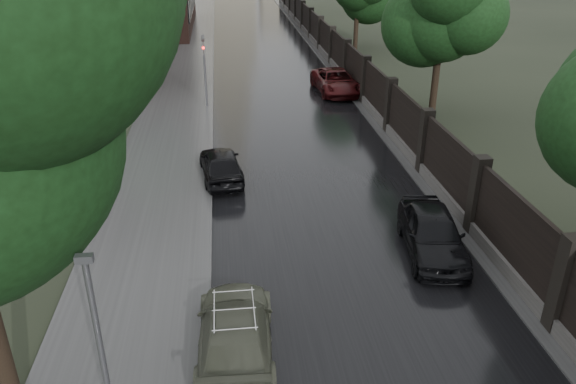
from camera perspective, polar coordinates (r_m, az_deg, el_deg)
The scene contains 7 objects.
fence_right at distance 39.14m, azimuth 5.32°, elevation 13.31°, with size 0.45×75.72×2.70m.
tree_right_b at distance 29.80m, azimuth 15.38°, elevation 16.41°, with size 4.08×4.08×7.01m.
traffic_light at distance 31.19m, azimuth -8.48°, elevation 12.61°, with size 0.16×0.32×4.00m.
volga_sedan at distance 13.54m, azimuth -5.38°, elevation -14.09°, with size 1.79×4.40×1.28m, color #474A3B.
hatchback_left at distance 22.42m, azimuth -6.82°, elevation 2.81°, with size 1.52×3.79×1.29m, color black.
car_right_near at distance 17.79m, azimuth 14.48°, elevation -4.02°, with size 1.68×4.17×1.42m, color black.
car_right_far at distance 34.54m, azimuth 4.88°, elevation 11.13°, with size 2.28×4.95×1.38m, color black.
Camera 1 is at (-3.35, -5.42, 9.25)m, focal length 35.00 mm.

